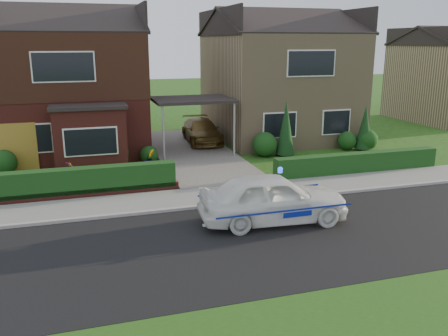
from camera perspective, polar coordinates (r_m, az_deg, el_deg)
name	(u,v)px	position (r m, az deg, el deg)	size (l,w,h in m)	color
ground	(282,238)	(13.83, 7.05, -8.31)	(120.00, 120.00, 0.00)	#224312
road	(282,238)	(13.83, 7.05, -8.31)	(60.00, 6.00, 0.02)	black
kerb	(247,202)	(16.44, 2.74, -4.13)	(60.00, 0.16, 0.12)	#9E9993
sidewalk	(237,193)	(17.38, 1.57, -3.08)	(60.00, 2.00, 0.10)	slate
driveway	(193,152)	(23.78, -3.73, 1.88)	(3.80, 12.00, 0.12)	#666059
house_left	(66,75)	(25.51, -18.42, 10.58)	(7.50, 9.53, 7.25)	maroon
house_right	(278,73)	(27.91, 6.54, 11.24)	(7.50, 8.06, 7.25)	tan
carport_link	(192,101)	(23.29, -3.81, 8.09)	(3.80, 3.00, 2.77)	black
garage_door	(10,148)	(22.15, -24.35, 2.21)	(2.20, 0.10, 2.10)	olive
dwarf_wall	(71,195)	(17.66, -17.90, -3.09)	(7.70, 0.25, 0.36)	maroon
hedge_left	(72,198)	(17.86, -17.85, -3.50)	(7.50, 0.55, 0.90)	black
hedge_right	(357,174)	(20.94, 15.67, -0.64)	(7.50, 0.55, 0.80)	black
shrub_left_far	(4,163)	(21.85, -25.00, 0.60)	(1.08, 1.08, 1.08)	black
shrub_left_mid	(114,154)	(21.43, -13.15, 1.70)	(1.32, 1.32, 1.32)	black
shrub_left_near	(149,155)	(21.93, -9.00, 1.57)	(0.84, 0.84, 0.84)	black
shrub_right_near	(265,144)	(23.12, 4.92, 2.85)	(1.20, 1.20, 1.20)	black
shrub_right_mid	(347,141)	(25.29, 14.57, 3.19)	(0.96, 0.96, 0.96)	black
shrub_right_far	(367,140)	(25.56, 16.84, 3.29)	(1.08, 1.08, 1.08)	black
conifer_a	(286,130)	(23.20, 7.45, 4.58)	(0.90, 0.90, 2.60)	black
conifer_b	(365,129)	(25.35, 16.56, 4.51)	(0.90, 0.90, 2.20)	black
police_car	(273,198)	(14.64, 5.89, -3.67)	(4.19, 4.69, 1.72)	white
driveway_car	(202,131)	(25.89, -2.69, 4.50)	(1.72, 4.24, 1.23)	brown
potted_plant_a	(27,188)	(18.39, -22.61, -2.28)	(0.37, 0.25, 0.69)	gray
potted_plant_b	(150,159)	(21.14, -8.95, 1.08)	(0.47, 0.38, 0.86)	gray
potted_plant_c	(70,171)	(20.11, -18.07, -0.36)	(0.42, 0.42, 0.75)	gray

